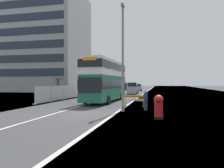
% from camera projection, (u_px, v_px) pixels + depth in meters
% --- Properties ---
extents(ground, '(140.00, 280.00, 0.10)m').
position_uv_depth(ground, '(90.00, 114.00, 16.04)').
color(ground, '#38383A').
extents(double_decker_bus, '(3.12, 11.31, 5.01)m').
position_uv_depth(double_decker_bus, '(106.00, 80.00, 26.09)').
color(double_decker_bus, '#196042').
rests_on(double_decker_bus, ground).
extents(lamppost_foreground, '(0.29, 0.70, 8.73)m').
position_uv_depth(lamppost_foreground, '(123.00, 61.00, 17.39)').
color(lamppost_foreground, gray).
rests_on(lamppost_foreground, ground).
extents(red_pillar_postbox, '(0.62, 0.62, 1.57)m').
position_uv_depth(red_pillar_postbox, '(159.00, 106.00, 13.71)').
color(red_pillar_postbox, black).
rests_on(red_pillar_postbox, ground).
extents(roadworks_barrier, '(1.96, 0.55, 1.11)m').
position_uv_depth(roadworks_barrier, '(134.00, 99.00, 20.76)').
color(roadworks_barrier, orange).
rests_on(roadworks_barrier, ground).
extents(construction_site_fence, '(0.44, 27.40, 1.98)m').
position_uv_depth(construction_site_fence, '(81.00, 91.00, 35.84)').
color(construction_site_fence, '#A8AAAD').
rests_on(construction_site_fence, ground).
extents(car_oncoming_near, '(2.05, 4.34, 2.35)m').
position_uv_depth(car_oncoming_near, '(133.00, 89.00, 43.22)').
color(car_oncoming_near, gray).
rests_on(car_oncoming_near, ground).
extents(car_receding_mid, '(2.08, 4.08, 2.11)m').
position_uv_depth(car_receding_mid, '(114.00, 88.00, 51.54)').
color(car_receding_mid, silver).
rests_on(car_receding_mid, ground).
extents(car_receding_far, '(2.02, 3.85, 1.94)m').
position_uv_depth(car_receding_far, '(138.00, 88.00, 59.38)').
color(car_receding_far, gray).
rests_on(car_receding_far, ground).
extents(car_far_side, '(2.01, 3.99, 2.27)m').
position_uv_depth(car_far_side, '(124.00, 87.00, 66.35)').
color(car_far_side, black).
rests_on(car_far_side, ground).
extents(bare_tree_far_verge_near, '(2.55, 2.63, 3.92)m').
position_uv_depth(bare_tree_far_verge_near, '(58.00, 84.00, 44.83)').
color(bare_tree_far_verge_near, '#4C3D2D').
rests_on(bare_tree_far_verge_near, ground).
extents(bare_tree_far_verge_mid, '(2.06, 2.57, 5.56)m').
position_uv_depth(bare_tree_far_verge_mid, '(88.00, 82.00, 66.05)').
color(bare_tree_far_verge_mid, '#4C3D2D').
rests_on(bare_tree_far_verge_mid, ground).
extents(bare_tree_far_verge_far, '(2.53, 2.43, 4.78)m').
position_uv_depth(bare_tree_far_verge_far, '(89.00, 83.00, 70.23)').
color(bare_tree_far_verge_far, '#4C3D2D').
rests_on(bare_tree_far_verge_far, ground).
extents(pedestrian_at_kerb, '(0.34, 0.34, 1.69)m').
position_uv_depth(pedestrian_at_kerb, '(146.00, 100.00, 17.98)').
color(pedestrian_at_kerb, '#2D3342').
rests_on(pedestrian_at_kerb, ground).
extents(backdrop_office_block, '(31.72, 16.60, 26.04)m').
position_uv_depth(backdrop_office_block, '(28.00, 44.00, 59.40)').
color(backdrop_office_block, '#9EA0A3').
rests_on(backdrop_office_block, ground).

